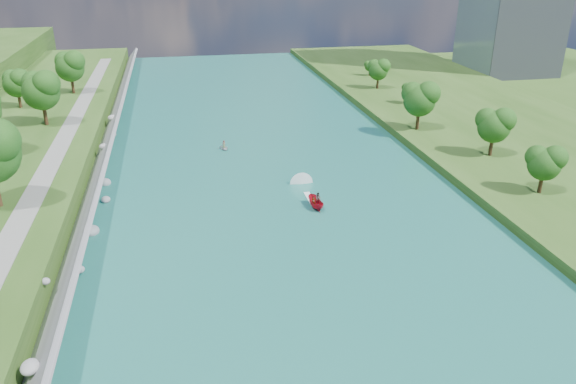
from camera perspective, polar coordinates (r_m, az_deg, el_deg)
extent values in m
plane|color=#2D5119|center=(66.02, 1.62, -6.85)|extent=(260.00, 260.00, 0.00)
cube|color=#19625E|center=(83.51, -1.47, -0.03)|extent=(55.00, 240.00, 0.10)
cube|color=#2D5119|center=(103.37, 26.67, 2.51)|extent=(44.00, 240.00, 1.50)
cube|color=slate|center=(82.75, -19.39, -0.34)|extent=(3.54, 236.00, 4.05)
ellipsoid|color=gray|center=(51.36, -24.75, -15.85)|extent=(1.47, 1.89, 0.97)
ellipsoid|color=gray|center=(61.18, -23.43, -8.33)|extent=(0.93, 0.81, 0.73)
ellipsoid|color=gray|center=(66.32, -20.36, -7.40)|extent=(0.95, 1.23, 0.72)
ellipsoid|color=gray|center=(75.90, -19.31, -3.77)|extent=(1.89, 2.43, 1.35)
ellipsoid|color=gray|center=(84.38, -18.03, -0.75)|extent=(1.31, 1.67, 1.00)
ellipsoid|color=gray|center=(90.75, -18.07, 0.91)|extent=(1.72, 1.98, 1.30)
ellipsoid|color=gray|center=(100.82, -18.23, 4.38)|extent=(1.54, 1.24, 1.14)
ellipsoid|color=gray|center=(109.56, -17.50, 5.58)|extent=(1.80, 1.66, 1.03)
ellipsoid|color=gray|center=(118.78, -17.43, 7.20)|extent=(1.73, 2.02, 1.20)
cube|color=gray|center=(83.38, -24.06, 0.40)|extent=(3.00, 200.00, 0.10)
ellipsoid|color=#1B4512|center=(112.32, -23.77, 9.18)|extent=(7.08, 7.08, 11.80)
ellipsoid|color=#1B4512|center=(127.48, -25.85, 9.75)|extent=(5.60, 5.60, 9.33)
ellipsoid|color=#1B4512|center=(136.15, -21.26, 11.62)|extent=(6.67, 6.67, 11.11)
ellipsoid|color=#1B4512|center=(86.03, 24.59, 2.49)|extent=(4.96, 4.96, 8.27)
ellipsoid|color=#1B4512|center=(98.97, 20.18, 6.15)|extent=(5.76, 5.76, 9.60)
ellipsoid|color=#1B4512|center=(110.00, 13.22, 8.95)|extent=(6.52, 6.52, 10.87)
ellipsoid|color=#1B4512|center=(129.88, 12.24, 9.99)|extent=(3.35, 3.35, 5.58)
ellipsoid|color=#1B4512|center=(142.87, 9.16, 12.03)|extent=(5.15, 5.15, 8.59)
ellipsoid|color=#1B4512|center=(158.33, 8.29, 12.48)|extent=(2.90, 2.90, 4.83)
imported|color=#AF0E1E|center=(78.25, 2.82, -1.06)|extent=(1.94, 4.19, 1.56)
imported|color=#66605B|center=(77.66, 2.61, -0.98)|extent=(0.59, 0.41, 1.55)
imported|color=#66605B|center=(78.65, 3.09, -0.63)|extent=(0.99, 0.90, 1.64)
cube|color=white|center=(81.21, 2.29, -0.69)|extent=(0.90, 5.00, 0.06)
imported|color=#9C9EA5|center=(102.27, -6.52, 4.49)|extent=(2.43, 3.01, 0.55)
imported|color=#66605B|center=(102.06, -6.53, 4.85)|extent=(0.79, 0.65, 1.38)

